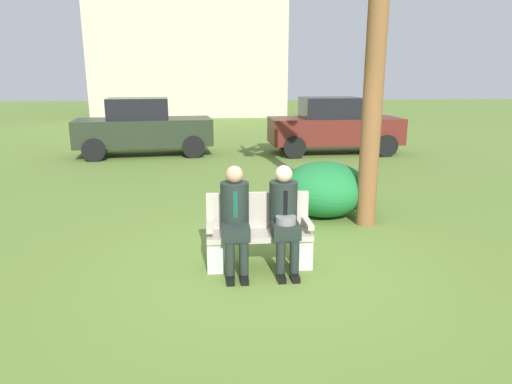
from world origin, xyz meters
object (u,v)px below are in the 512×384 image
Objects in this scene: building_backdrop at (189,2)px; parked_car_near at (143,127)px; shrub_near_bench at (324,189)px; seated_man_left at (235,214)px; park_bench at (259,235)px; seated_man_right at (284,213)px; parked_car_far at (333,126)px.

parked_car_near is at bearing -92.97° from building_backdrop.
seated_man_left is at bearing -127.38° from shrub_near_bench.
seated_man_left is at bearing -157.72° from park_bench.
seated_man_right is 0.10× the size of building_backdrop.
seated_man_left is at bearing -74.99° from parked_car_near.
parked_car_near is 5.68m from parked_car_far.
building_backdrop is (0.82, 15.71, 5.77)m from parked_car_near.
building_backdrop reaches higher than parked_car_near.
shrub_near_bench is 23.17m from building_backdrop.
parked_car_near and parked_car_far have the same top height.
building_backdrop is at bearing 87.03° from parked_car_near.
building_backdrop is (-3.06, 22.12, 6.15)m from shrub_near_bench.
park_bench is at bearing -110.73° from parked_car_far.
building_backdrop is at bearing 106.99° from parked_car_far.
seated_man_right is at bearing -115.71° from shrub_near_bench.
park_bench is 0.87× the size of shrub_near_bench.
parked_car_near reaches higher than park_bench.
parked_car_far reaches higher than seated_man_left.
seated_man_left is 0.87× the size of shrub_near_bench.
seated_man_left is 0.32× the size of parked_car_far.
parked_car_near is (-2.57, 8.38, 0.45)m from park_bench.
park_bench is 0.10× the size of building_backdrop.
parked_car_near reaches higher than seated_man_right.
seated_man_left reaches higher than seated_man_right.
seated_man_right is 25.01m from building_backdrop.
parked_car_near is 0.31× the size of building_backdrop.
seated_man_right is 0.87× the size of shrub_near_bench.
seated_man_right is at bearing -85.16° from building_backdrop.
parked_car_far is 17.60m from building_backdrop.
parked_car_far reaches higher than seated_man_right.
park_bench is at bearing 156.80° from seated_man_right.
parked_car_far is at bearing 73.89° from shrub_near_bench.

